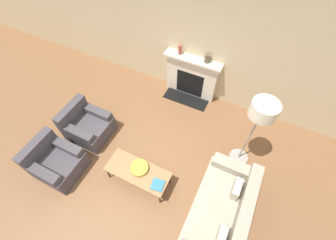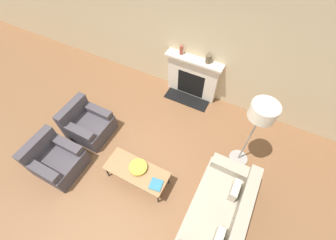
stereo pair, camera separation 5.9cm
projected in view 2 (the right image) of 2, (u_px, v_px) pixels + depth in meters
ground_plane at (131, 176)px, 4.57m from camera, size 18.00×18.00×0.00m
wall_back at (193, 40)px, 4.91m from camera, size 18.00×0.06×2.90m
fireplace at (192, 77)px, 5.53m from camera, size 1.38×0.59×1.11m
couch at (219, 215)px, 3.84m from camera, size 0.90×1.86×0.76m
armchair_near at (56, 160)px, 4.48m from camera, size 0.89×0.81×0.76m
armchair_far at (87, 124)px, 5.00m from camera, size 0.89×0.81×0.76m
coffee_table at (137, 171)px, 4.23m from camera, size 1.23×0.51×0.41m
bowl at (138, 167)px, 4.20m from camera, size 0.34×0.34×0.07m
book at (156, 184)px, 4.03m from camera, size 0.25×0.25×0.02m
floor_lamp at (261, 117)px, 3.62m from camera, size 0.45×0.45×1.75m
mantel_vase_left at (181, 50)px, 5.09m from camera, size 0.08×0.08×0.21m
mantel_vase_center_left at (208, 59)px, 4.91m from camera, size 0.13×0.13×0.20m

